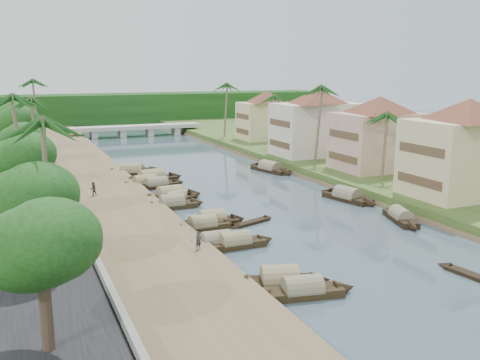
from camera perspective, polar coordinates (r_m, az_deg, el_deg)
name	(u,v)px	position (r m, az deg, el deg)	size (l,w,h in m)	color
ground	(297,220)	(52.30, 6.11, -4.26)	(220.00, 220.00, 0.00)	#3B4E59
left_bank	(97,189)	(65.87, -14.98, -0.90)	(10.00, 180.00, 0.80)	brown
right_bank	(345,166)	(78.57, 11.12, 1.43)	(16.00, 180.00, 1.20)	#2E481D
road	(20,193)	(65.22, -22.39, -1.25)	(8.00, 180.00, 1.40)	black
retaining_wall	(60,184)	(65.25, -18.67, -0.39)	(0.40, 180.00, 1.10)	slate
treeline	(112,109)	(146.27, -13.47, 7.35)	(120.00, 14.00, 8.00)	#12330E
bridge	(136,128)	(119.07, -11.07, 5.42)	(28.00, 4.00, 2.40)	#A3A299
building_near	(466,147)	(61.03, 23.00, 3.30)	(14.85, 14.85, 10.20)	#CDB689
building_mid	(379,132)	(73.55, 14.56, 4.94)	(14.11, 14.11, 9.70)	#D6A797
building_far	(317,122)	(84.45, 8.22, 6.20)	(15.59, 15.59, 10.20)	beige
building_distant	(267,115)	(102.46, 2.85, 6.97)	(12.62, 12.62, 9.20)	#CDB689
sampan_0	(302,291)	(35.23, 6.68, -11.64)	(7.53, 2.78, 1.98)	black
sampan_1	(279,281)	(36.55, 4.23, -10.70)	(7.41, 3.66, 2.17)	black
sampan_2	(235,243)	(44.00, -0.55, -6.73)	(7.21, 1.72, 1.94)	black
sampan_3	(216,243)	(44.15, -2.55, -6.68)	(7.09, 1.74, 1.95)	black
sampan_4	(203,226)	(48.81, -4.02, -4.88)	(7.05, 2.02, 2.01)	black
sampan_5	(212,221)	(50.13, -3.02, -4.42)	(6.88, 2.01, 2.20)	black
sampan_6	(172,204)	(56.73, -7.24, -2.58)	(7.19, 2.01, 2.15)	black
sampan_7	(175,199)	(58.95, -6.93, -2.04)	(6.66, 3.61, 1.82)	black
sampan_8	(170,196)	(60.36, -7.46, -1.71)	(7.99, 2.59, 2.41)	black
sampan_9	(156,185)	(66.55, -8.91, -0.50)	(7.94, 2.79, 2.00)	black
sampan_10	(145,183)	(67.54, -10.08, -0.36)	(8.11, 2.66, 2.20)	black
sampan_11	(152,179)	(70.30, -9.40, 0.14)	(9.15, 3.50, 2.52)	black
sampan_12	(134,171)	(76.38, -11.26, 0.98)	(8.23, 2.46, 1.96)	black
sampan_13	(131,171)	(75.80, -11.52, 0.90)	(8.69, 4.22, 2.32)	black
sampan_14	(401,217)	(53.69, 16.76, -3.83)	(3.69, 7.79, 1.92)	black
sampan_15	(347,197)	(60.73, 11.39, -1.76)	(3.62, 8.67, 2.27)	black
sampan_16	(270,169)	(76.55, 3.23, 1.22)	(3.92, 9.46, 2.26)	black
canoe_0	(476,277)	(41.32, 23.86, -9.48)	(1.83, 6.59, 0.86)	black
canoe_1	(252,223)	(50.79, 1.30, -4.56)	(5.43, 2.68, 0.88)	black
canoe_2	(160,186)	(67.31, -8.54, -0.62)	(5.37, 1.51, 0.77)	black
palm_1	(386,116)	(65.88, 15.28, 6.64)	(3.20, 3.20, 9.50)	#73614C
palm_2	(318,89)	(76.41, 8.33, 9.60)	(3.20, 3.20, 12.28)	#73614C
palm_3	(271,97)	(91.49, 3.37, 8.79)	(3.20, 3.20, 10.23)	#73614C
palm_4	(41,124)	(37.32, -20.44, 5.64)	(3.20, 3.20, 11.23)	#73614C
palm_5	(18,99)	(59.29, -22.62, 8.01)	(3.20, 3.20, 11.82)	#73614C
palm_6	(34,101)	(72.42, -21.15, 7.90)	(3.20, 3.20, 10.86)	#73614C
palm_7	(225,86)	(105.65, -1.65, 10.04)	(3.20, 3.20, 11.86)	#73614C
palm_8	(34,82)	(103.67, -21.12, 9.73)	(3.20, 3.20, 12.57)	#73614C
tree_0	(41,246)	(25.97, -20.48, -6.64)	(4.71, 4.71, 7.11)	#4D3B2C
tree_1	(31,199)	(36.82, -21.37, -1.92)	(5.23, 5.23, 6.98)	#4D3B2C
tree_2	(24,158)	(50.55, -22.03, 2.24)	(4.76, 4.76, 7.41)	#4D3B2C
tree_3	(20,141)	(66.23, -22.37, 3.90)	(4.40, 4.40, 6.85)	#4D3B2C
tree_4	(17,121)	(82.54, -22.66, 5.79)	(5.14, 5.14, 7.90)	#4D3B2C
tree_5	(16,116)	(96.42, -22.78, 6.36)	(5.34, 5.34, 7.72)	#4D3B2C
tree_6	(336,123)	(89.14, 10.19, 6.01)	(4.37, 4.37, 6.43)	#4D3B2C
person_near	(198,240)	(41.16, -4.45, -6.45)	(0.53, 0.35, 1.44)	#2B2B34
person_far	(93,189)	(60.33, -15.40, -0.93)	(0.75, 0.58, 1.53)	#322823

